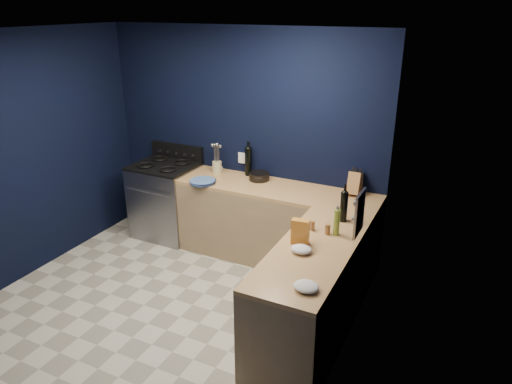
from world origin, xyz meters
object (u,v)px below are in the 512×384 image
Objects in this scene: gas_range at (167,201)px; knife_block at (355,183)px; plate_stack at (202,182)px; utensil_crock at (217,167)px; crouton_bag at (300,232)px.

knife_block is (2.35, 0.24, 0.56)m from gas_range.
plate_stack is (0.70, -0.22, 0.46)m from gas_range.
plate_stack is at bearing -85.60° from utensil_crock.
knife_block reaches higher than gas_range.
knife_block is at bearing 5.73° from gas_range.
crouton_bag reaches higher than gas_range.
plate_stack is 1.71m from knife_block.
gas_range is 3.87× the size of knife_block.
gas_range is 2.54m from crouton_bag.
gas_range is 4.14× the size of crouton_bag.
plate_stack is 2.06× the size of utensil_crock.
knife_block reaches higher than utensil_crock.
crouton_bag reaches higher than plate_stack.
gas_range is 0.87m from plate_stack.
gas_range is 0.86m from utensil_crock.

